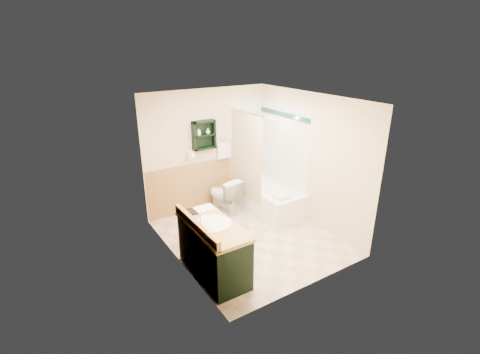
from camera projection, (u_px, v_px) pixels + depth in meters
name	position (u px, v px, depth m)	size (l,w,h in m)	color
floor	(249.00, 238.00, 6.07)	(3.00, 3.00, 0.00)	beige
back_wall	(207.00, 150.00, 6.82)	(2.60, 0.04, 2.40)	beige
left_wall	(174.00, 191.00, 4.97)	(0.04, 3.00, 2.40)	beige
right_wall	(310.00, 160.00, 6.29)	(0.04, 3.00, 2.40)	beige
ceiling	(251.00, 97.00, 5.19)	(2.60, 3.00, 0.04)	white
wainscot_left	(179.00, 233.00, 5.24)	(2.98, 2.98, 1.00)	tan
wainscot_back	(209.00, 184.00, 7.05)	(2.58, 2.58, 1.00)	tan
mirror_frame	(192.00, 183.00, 4.45)	(1.30, 1.30, 1.00)	#925F2F
mirror_glass	(193.00, 183.00, 4.46)	(1.20, 1.20, 0.90)	white
tile_right	(282.00, 157.00, 6.92)	(1.50, 1.50, 2.10)	white
tile_back	(251.00, 150.00, 7.36)	(0.95, 0.95, 2.10)	white
tile_accent	(283.00, 115.00, 6.60)	(1.50, 1.50, 0.10)	#134433
wall_shelf	(204.00, 135.00, 6.56)	(0.45, 0.15, 0.55)	black
hair_dryer	(190.00, 155.00, 6.55)	(0.10, 0.24, 0.18)	white
towel_bar	(224.00, 141.00, 6.89)	(0.40, 0.06, 0.40)	silver
curtain_rod	(251.00, 113.00, 6.20)	(0.03, 0.03, 1.60)	silver
shower_curtain	(246.00, 156.00, 6.64)	(1.05, 1.05, 1.70)	#C1B692
vanity	(214.00, 249.00, 4.98)	(0.59, 1.29, 0.82)	black
bathtub	(269.00, 199.00, 6.95)	(0.77, 1.50, 0.52)	white
toilet	(224.00, 195.00, 6.85)	(0.41, 0.74, 0.73)	white
counter_towel	(204.00, 209.00, 5.23)	(0.28, 0.22, 0.04)	silver
vanity_book	(186.00, 206.00, 5.12)	(0.17, 0.02, 0.22)	black
tub_towel	(282.00, 197.00, 6.34)	(0.26, 0.21, 0.07)	silver
soap_bottle_a	(199.00, 134.00, 6.48)	(0.06, 0.13, 0.06)	white
soap_bottle_b	(208.00, 132.00, 6.57)	(0.08, 0.10, 0.08)	white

